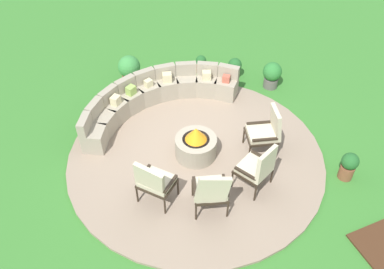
# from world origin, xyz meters

# --- Properties ---
(ground_plane) EXTENTS (24.00, 24.00, 0.00)m
(ground_plane) POSITION_xyz_m (0.00, 0.00, 0.00)
(ground_plane) COLOR #387A2D
(patio_circle) EXTENTS (5.24, 5.24, 0.06)m
(patio_circle) POSITION_xyz_m (0.00, 0.00, 0.03)
(patio_circle) COLOR gray
(patio_circle) RESTS_ON ground_plane
(fire_pit) EXTENTS (0.85, 0.85, 0.72)m
(fire_pit) POSITION_xyz_m (0.00, 0.00, 0.34)
(fire_pit) COLOR #9E937F
(fire_pit) RESTS_ON patio_circle
(curved_stone_bench) EXTENTS (3.93, 1.64, 0.77)m
(curved_stone_bench) POSITION_xyz_m (-0.26, 1.77, 0.37)
(curved_stone_bench) COLOR #9E937F
(curved_stone_bench) RESTS_ON patio_circle
(lounge_chair_front_left) EXTENTS (0.80, 0.84, 1.07)m
(lounge_chair_front_left) POSITION_xyz_m (-1.15, -0.81, 0.61)
(lounge_chair_front_left) COLOR #2D2319
(lounge_chair_front_left) RESTS_ON patio_circle
(lounge_chair_front_right) EXTENTS (0.75, 0.74, 1.08)m
(lounge_chair_front_right) POSITION_xyz_m (-0.31, -1.38, 0.61)
(lounge_chair_front_right) COLOR #2D2319
(lounge_chair_front_right) RESTS_ON patio_circle
(lounge_chair_back_left) EXTENTS (0.79, 0.78, 1.03)m
(lounge_chair_back_left) POSITION_xyz_m (0.70, -1.22, 0.60)
(lounge_chair_back_left) COLOR #2D2319
(lounge_chair_back_left) RESTS_ON patio_circle
(lounge_chair_back_right) EXTENTS (0.76, 0.71, 1.06)m
(lounge_chair_back_right) POSITION_xyz_m (1.35, -0.42, 0.61)
(lounge_chair_back_right) COLOR #2D2319
(lounge_chair_back_right) RESTS_ON patio_circle
(potted_plant_0) EXTENTS (0.35, 0.35, 0.54)m
(potted_plant_0) POSITION_xyz_m (2.05, 2.25, 0.29)
(potted_plant_0) COLOR #605B56
(potted_plant_0) RESTS_ON ground_plane
(potted_plant_1) EXTENTS (0.28, 0.28, 0.50)m
(potted_plant_1) POSITION_xyz_m (1.35, 2.78, 0.27)
(potted_plant_1) COLOR brown
(potted_plant_1) RESTS_ON ground_plane
(potted_plant_2) EXTENTS (0.55, 0.55, 0.79)m
(potted_plant_2) POSITION_xyz_m (-0.49, 3.00, 0.43)
(potted_plant_2) COLOR brown
(potted_plant_2) RESTS_ON ground_plane
(potted_plant_3) EXTENTS (0.33, 0.33, 0.61)m
(potted_plant_3) POSITION_xyz_m (2.48, -1.66, 0.33)
(potted_plant_3) COLOR brown
(potted_plant_3) RESTS_ON ground_plane
(potted_plant_4) EXTENTS (0.46, 0.46, 0.68)m
(potted_plant_4) POSITION_xyz_m (2.69, 1.52, 0.37)
(potted_plant_4) COLOR #605B56
(potted_plant_4) RESTS_ON ground_plane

